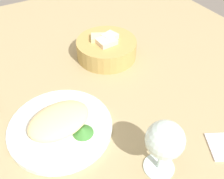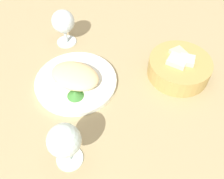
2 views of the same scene
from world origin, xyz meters
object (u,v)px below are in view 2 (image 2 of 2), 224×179
Objects in this scene: plate at (76,82)px; wine_glass_far at (63,23)px; wine_glass_near at (64,142)px; bread_basket at (179,67)px.

wine_glass_far is at bearing 138.78° from plate.
plate is at bearing 125.51° from wine_glass_near.
wine_glass_far reaches higher than plate.
wine_glass_far reaches higher than bread_basket.
wine_glass_near is at bearing -48.54° from wine_glass_far.
bread_basket is 1.51× the size of wine_glass_far.
bread_basket is 38.21cm from wine_glass_far.
wine_glass_near reaches higher than plate.
plate is at bearing -139.34° from bread_basket.
wine_glass_far is (-27.77, 31.43, -0.85)cm from wine_glass_near.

